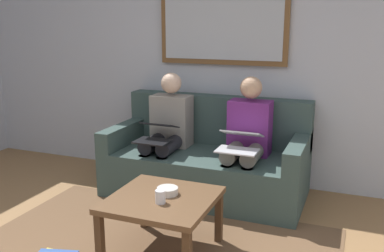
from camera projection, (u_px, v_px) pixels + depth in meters
name	position (u px, v px, depth m)	size (l,w,h in m)	color
wall_rear	(225.00, 54.00, 4.34)	(6.00, 0.12, 2.60)	#B7BCC6
couch	(208.00, 161.00, 4.13)	(1.86, 0.90, 0.90)	#384C47
framed_mirror	(222.00, 29.00, 4.19)	(1.30, 0.05, 0.70)	brown
coffee_table	(162.00, 205.00, 2.99)	(0.71, 0.71, 0.43)	brown
cup	(160.00, 197.00, 2.87)	(0.07, 0.07, 0.09)	silver
bowl	(168.00, 191.00, 3.02)	(0.15, 0.15, 0.05)	beige
person_left	(247.00, 137.00, 3.86)	(0.38, 0.58, 1.14)	#66236B
laptop_silver	(240.00, 141.00, 3.64)	(0.34, 0.37, 0.16)	silver
person_right	(167.00, 129.00, 4.14)	(0.38, 0.58, 1.14)	gray
laptop_black	(157.00, 132.00, 3.93)	(0.31, 0.38, 0.16)	black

